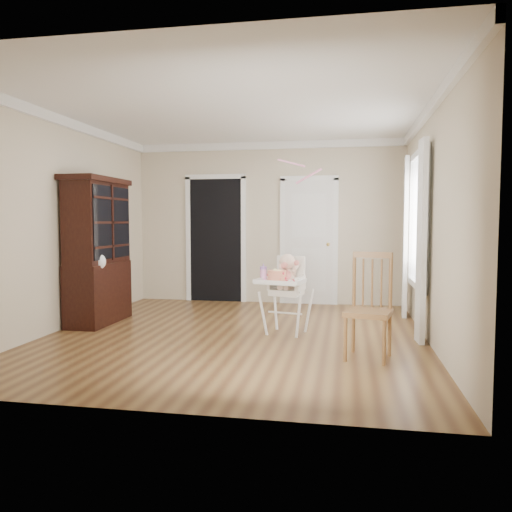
% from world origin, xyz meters
% --- Properties ---
extents(floor, '(5.00, 5.00, 0.00)m').
position_xyz_m(floor, '(0.00, 0.00, 0.00)').
color(floor, '#52341C').
rests_on(floor, ground).
extents(ceiling, '(5.00, 5.00, 0.00)m').
position_xyz_m(ceiling, '(0.00, 0.00, 2.70)').
color(ceiling, white).
rests_on(ceiling, wall_back).
extents(wall_back, '(4.50, 0.00, 4.50)m').
position_xyz_m(wall_back, '(0.00, 2.50, 1.35)').
color(wall_back, beige).
rests_on(wall_back, floor).
extents(wall_left, '(0.00, 5.00, 5.00)m').
position_xyz_m(wall_left, '(-2.25, 0.00, 1.35)').
color(wall_left, beige).
rests_on(wall_left, floor).
extents(wall_right, '(0.00, 5.00, 5.00)m').
position_xyz_m(wall_right, '(2.25, 0.00, 1.35)').
color(wall_right, beige).
rests_on(wall_right, floor).
extents(crown_molding, '(4.50, 5.00, 0.12)m').
position_xyz_m(crown_molding, '(0.00, 0.00, 2.64)').
color(crown_molding, white).
rests_on(crown_molding, ceiling).
extents(doorway, '(1.06, 0.05, 2.22)m').
position_xyz_m(doorway, '(-0.90, 2.48, 1.11)').
color(doorway, black).
rests_on(doorway, wall_back).
extents(closet_door, '(0.96, 0.09, 2.13)m').
position_xyz_m(closet_door, '(0.70, 2.48, 1.02)').
color(closet_door, white).
rests_on(closet_door, wall_back).
extents(window_right, '(0.13, 1.84, 2.30)m').
position_xyz_m(window_right, '(2.18, 0.80, 1.29)').
color(window_right, white).
rests_on(window_right, wall_right).
extents(high_chair, '(0.68, 0.79, 0.97)m').
position_xyz_m(high_chair, '(0.60, 0.19, 0.60)').
color(high_chair, white).
rests_on(high_chair, floor).
extents(baby, '(0.28, 0.25, 0.46)m').
position_xyz_m(baby, '(0.60, 0.21, 0.75)').
color(baby, beige).
rests_on(baby, high_chair).
extents(cake, '(0.28, 0.28, 0.13)m').
position_xyz_m(cake, '(0.51, -0.03, 0.74)').
color(cake, silver).
rests_on(cake, high_chair).
extents(sippy_cup, '(0.08, 0.08, 0.20)m').
position_xyz_m(sippy_cup, '(0.32, 0.12, 0.76)').
color(sippy_cup, pink).
rests_on(sippy_cup, high_chair).
extents(china_cabinet, '(0.52, 1.16, 1.96)m').
position_xyz_m(china_cabinet, '(-1.99, 0.39, 0.98)').
color(china_cabinet, black).
rests_on(china_cabinet, floor).
extents(dining_chair, '(0.52, 0.52, 1.07)m').
position_xyz_m(dining_chair, '(1.55, -0.75, 0.50)').
color(dining_chair, brown).
rests_on(dining_chair, floor).
extents(streamer, '(0.41, 0.32, 0.15)m').
position_xyz_m(streamer, '(0.57, 0.92, 2.16)').
color(streamer, pink).
rests_on(streamer, ceiling).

